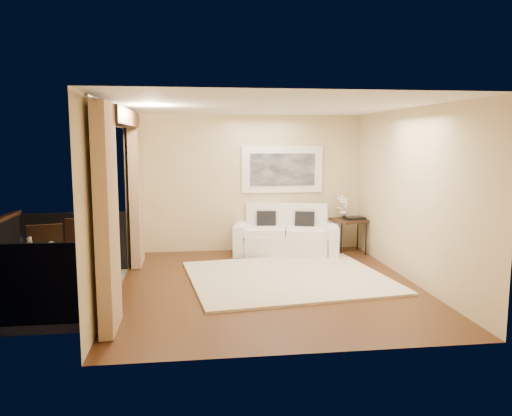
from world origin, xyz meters
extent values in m
plane|color=#4D2C16|center=(0.00, 0.00, 0.00)|extent=(5.00, 5.00, 0.00)
plane|color=white|center=(0.00, 0.00, 2.70)|extent=(5.00, 5.00, 0.00)
plane|color=#CDB889|center=(0.00, 2.50, 1.35)|extent=(4.50, 0.00, 4.50)
plane|color=#CDB889|center=(0.00, -2.50, 1.35)|extent=(4.50, 0.00, 4.50)
plane|color=#CDB889|center=(2.25, 0.00, 1.35)|extent=(0.00, 5.00, 5.00)
plane|color=#CDB889|center=(-2.25, 1.85, 1.35)|extent=(0.00, 2.70, 2.70)
plane|color=#CDB889|center=(-2.25, -1.85, 1.35)|extent=(0.00, 2.70, 2.70)
plane|color=#CDB889|center=(-2.25, 0.00, 2.55)|extent=(0.00, 2.40, 2.40)
cube|color=black|center=(-2.13, 0.00, 2.52)|extent=(0.28, 2.40, 0.22)
cube|color=#605B56|center=(-3.15, 0.00, -0.06)|extent=(1.80, 2.60, 0.12)
cube|color=black|center=(-3.15, 1.27, 0.50)|extent=(1.80, 0.06, 1.00)
cube|color=black|center=(-3.15, -1.27, 0.50)|extent=(1.80, 0.06, 1.00)
cube|color=tan|center=(-2.11, 1.55, 1.32)|extent=(0.16, 0.75, 2.62)
cube|color=tan|center=(-2.11, -1.55, 1.32)|extent=(0.16, 0.75, 2.62)
cylinder|color=#4C473F|center=(-2.11, 0.00, 2.63)|extent=(0.04, 4.80, 0.04)
cube|color=white|center=(0.66, 2.47, 1.62)|extent=(1.62, 0.05, 0.92)
cube|color=black|center=(0.66, 2.44, 1.62)|extent=(1.30, 0.02, 0.64)
cube|color=beige|center=(0.36, 0.32, 0.02)|extent=(3.36, 3.02, 0.04)
cube|color=white|center=(0.66, 2.02, 0.20)|extent=(1.75, 1.16, 0.40)
cube|color=white|center=(0.73, 2.34, 0.57)|extent=(1.61, 0.54, 0.77)
cube|color=white|center=(-0.20, 2.20, 0.29)|extent=(0.40, 0.88, 0.58)
cube|color=white|center=(1.52, 1.84, 0.29)|extent=(0.40, 0.88, 0.58)
cube|color=white|center=(0.27, 2.07, 0.46)|extent=(0.90, 0.90, 0.13)
cube|color=white|center=(1.03, 1.91, 0.46)|extent=(0.90, 0.90, 0.13)
cube|color=black|center=(0.31, 2.29, 0.62)|extent=(0.40, 0.22, 0.39)
cube|color=black|center=(1.05, 2.13, 0.62)|extent=(0.41, 0.29, 0.39)
cube|color=black|center=(1.93, 2.00, 0.65)|extent=(0.76, 0.76, 0.04)
cylinder|color=black|center=(1.68, 1.75, 0.31)|extent=(0.03, 0.03, 0.62)
cylinder|color=black|center=(2.18, 1.75, 0.31)|extent=(0.03, 0.03, 0.62)
cylinder|color=black|center=(1.68, 2.25, 0.31)|extent=(0.03, 0.03, 0.62)
cylinder|color=black|center=(2.18, 2.25, 0.31)|extent=(0.03, 0.03, 0.62)
cube|color=black|center=(2.00, 1.97, 0.69)|extent=(0.41, 0.33, 0.05)
imported|color=white|center=(1.82, 2.15, 0.90)|extent=(0.27, 0.21, 0.46)
cube|color=black|center=(-3.22, -0.44, 0.70)|extent=(0.74, 0.74, 0.05)
cylinder|color=black|center=(-3.47, -0.69, 0.33)|extent=(0.04, 0.04, 0.67)
cylinder|color=black|center=(-2.97, -0.69, 0.33)|extent=(0.04, 0.04, 0.67)
cylinder|color=black|center=(-3.47, -0.19, 0.33)|extent=(0.04, 0.04, 0.67)
cylinder|color=black|center=(-2.97, -0.19, 0.33)|extent=(0.04, 0.04, 0.67)
cube|color=black|center=(-2.83, 0.71, 0.47)|extent=(0.52, 0.52, 0.05)
cube|color=black|center=(-2.88, 0.52, 0.73)|extent=(0.44, 0.15, 0.57)
cylinder|color=black|center=(-2.62, 0.84, 0.22)|extent=(0.03, 0.03, 0.45)
cylinder|color=black|center=(-2.97, 0.92, 0.22)|extent=(0.03, 0.03, 0.45)
cylinder|color=black|center=(-2.70, 0.50, 0.22)|extent=(0.03, 0.03, 0.45)
cylinder|color=black|center=(-3.05, 0.58, 0.22)|extent=(0.03, 0.03, 0.45)
cube|color=black|center=(-3.08, -0.55, 0.49)|extent=(0.57, 0.57, 0.05)
cube|color=black|center=(-3.14, -0.35, 0.77)|extent=(0.46, 0.17, 0.60)
cylinder|color=black|center=(-3.21, -0.78, 0.24)|extent=(0.03, 0.03, 0.47)
cylinder|color=black|center=(-2.85, -0.68, 0.24)|extent=(0.03, 0.03, 0.47)
cylinder|color=black|center=(-3.31, -0.42, 0.24)|extent=(0.03, 0.03, 0.47)
cylinder|color=black|center=(-2.95, -0.32, 0.24)|extent=(0.03, 0.03, 0.47)
cylinder|color=white|center=(-3.36, -0.36, 0.82)|extent=(0.18, 0.18, 0.20)
cylinder|color=red|center=(-3.21, -0.33, 0.76)|extent=(0.06, 0.06, 0.07)
cylinder|color=silver|center=(-3.24, -0.62, 0.81)|extent=(0.04, 0.04, 0.18)
cylinder|color=white|center=(-3.09, -0.51, 0.78)|extent=(0.06, 0.06, 0.12)
cylinder|color=silver|center=(-3.05, -0.41, 0.78)|extent=(0.06, 0.06, 0.12)
camera|label=1|loc=(-1.15, -7.33, 2.21)|focal=35.00mm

